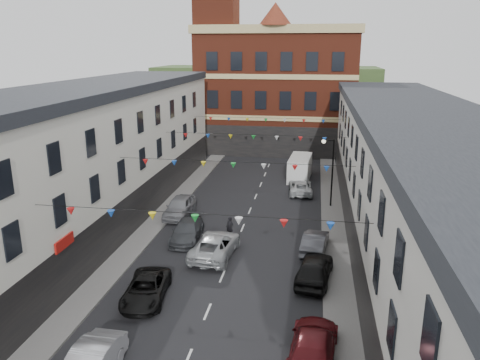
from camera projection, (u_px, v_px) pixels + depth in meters
The scene contains 19 objects.
ground at pixel (222, 276), 28.36m from camera, with size 160.00×160.00×0.00m, color black.
pavement_left at pixel (127, 254), 31.29m from camera, with size 1.80×64.00×0.15m, color #605E5B.
pavement_right at pixel (337, 269), 29.18m from camera, with size 1.80×64.00×0.15m, color #605E5B.
terrace_left at pixel (42, 179), 29.65m from camera, with size 8.40×56.00×10.70m.
terrace_right at pixel (431, 205), 26.18m from camera, with size 8.40×56.00×9.70m.
civic_building at pixel (277, 88), 62.17m from camera, with size 20.60×13.30×18.50m.
clock_tower at pixel (217, 35), 58.67m from camera, with size 5.60×5.60×30.00m.
distant_hill at pixel (266, 95), 86.49m from camera, with size 40.00×14.00×10.00m, color #304922.
street_lamp at pixel (330, 164), 39.58m from camera, with size 1.10×0.36×6.00m.
car_left_c at pixel (146, 289), 25.60m from camera, with size 2.13×4.61×1.28m, color black.
car_left_d at pixel (187, 231), 33.59m from camera, with size 1.94×4.76×1.38m, color #3B3E42.
car_left_e at pixel (180, 207), 38.30m from camera, with size 1.92×4.77×1.62m, color gray.
car_right_c at pixel (313, 345), 20.64m from camera, with size 2.04×5.01×1.45m, color #581116.
car_right_d at pixel (314, 269), 27.57m from camera, with size 1.90×4.73×1.61m, color black.
car_right_e at pixel (315, 242), 31.53m from camera, with size 1.50×4.30×1.42m, color #494A51.
car_right_f at pixel (300, 187), 44.29m from camera, with size 2.12×4.59×1.27m, color silver.
moving_car at pixel (215, 245), 30.97m from camera, with size 2.50×5.43×1.51m, color #A8ACAF.
white_van at pixel (300, 168), 49.12m from camera, with size 2.07×5.38×2.38m, color silver.
pedestrian at pixel (230, 227), 34.05m from camera, with size 0.57×0.37×1.55m, color black.
Camera 1 is at (5.15, -25.18, 13.37)m, focal length 35.00 mm.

